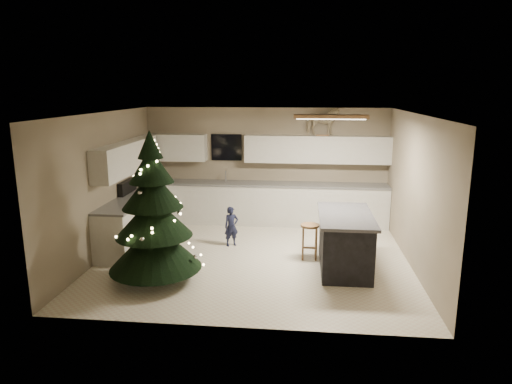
% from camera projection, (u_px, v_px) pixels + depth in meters
% --- Properties ---
extents(ground_plane, '(5.50, 5.50, 0.00)m').
position_uv_depth(ground_plane, '(254.00, 258.00, 8.32)').
color(ground_plane, beige).
extents(room_shell, '(5.52, 5.02, 2.61)m').
position_uv_depth(room_shell, '(255.00, 163.00, 7.93)').
color(room_shell, gray).
rests_on(room_shell, ground_plane).
extents(cabinetry, '(5.50, 3.20, 2.00)m').
position_uv_depth(cabinetry, '(220.00, 195.00, 9.84)').
color(cabinetry, silver).
rests_on(cabinetry, ground_plane).
extents(island, '(0.90, 1.70, 0.95)m').
position_uv_depth(island, '(345.00, 241.00, 7.75)').
color(island, black).
rests_on(island, ground_plane).
extents(bar_stool, '(0.33, 0.33, 0.64)m').
position_uv_depth(bar_stool, '(310.00, 233.00, 8.19)').
color(bar_stool, brown).
rests_on(bar_stool, ground_plane).
extents(christmas_tree, '(1.51, 1.46, 2.41)m').
position_uv_depth(christmas_tree, '(154.00, 221.00, 7.12)').
color(christmas_tree, '#3F2816').
rests_on(christmas_tree, ground_plane).
extents(toddler, '(0.34, 0.30, 0.78)m').
position_uv_depth(toddler, '(231.00, 226.00, 8.88)').
color(toddler, '#141737').
rests_on(toddler, ground_plane).
extents(rocking_horse, '(0.70, 0.33, 0.61)m').
position_uv_depth(rocking_horse, '(323.00, 121.00, 9.93)').
color(rocking_horse, brown).
rests_on(rocking_horse, cabinetry).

